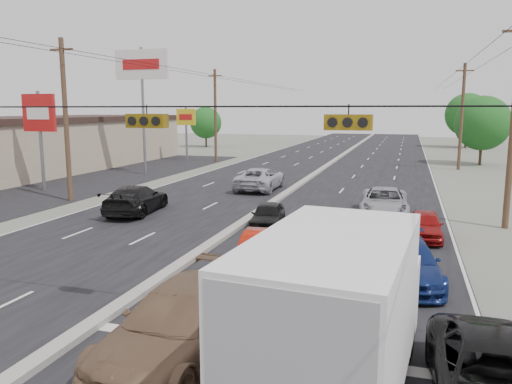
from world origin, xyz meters
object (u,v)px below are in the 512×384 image
queue_car_d (408,262)px  tree_right_mid (483,123)px  box_truck (339,317)px  utility_pole_left_c (215,115)px  oncoming_near (136,199)px  queue_car_a (268,216)px  tan_sedan (182,323)px  queue_car_e (425,225)px  pole_sign_far (186,121)px  red_sedan (263,252)px  queue_car_b (337,233)px  tree_left_far (206,123)px  oncoming_far (260,179)px  queue_car_c (384,203)px  utility_pole_left_b (66,120)px  pole_sign_billboard (142,73)px  tree_right_far (467,115)px  black_suv (498,383)px  pole_sign_mid (39,118)px  utility_pole_right_c (462,116)px

queue_car_d → tree_right_mid: bearing=72.3°
box_truck → queue_car_d: 7.98m
utility_pole_left_c → oncoming_near: bearing=-77.6°
queue_car_a → utility_pole_left_c: bearing=109.2°
tan_sedan → queue_car_e: tan_sedan is taller
pole_sign_far → red_sedan: pole_sign_far is taller
red_sedan → queue_car_b: size_ratio=0.92×
utility_pole_left_c → pole_sign_far: 3.57m
tree_left_far → oncoming_far: bearing=-62.1°
queue_car_c → oncoming_far: size_ratio=0.95×
utility_pole_left_b → oncoming_near: bearing=-19.6°
pole_sign_billboard → queue_car_c: size_ratio=2.03×
pole_sign_far → tree_right_far: tree_right_far is taller
pole_sign_far → queue_car_b: bearing=-56.0°
black_suv → pole_sign_mid: bearing=143.2°
tree_right_far → tan_sedan: 72.64m
queue_car_a → queue_car_b: queue_car_b is taller
oncoming_near → oncoming_far: 10.78m
utility_pole_right_c → queue_car_a: utility_pole_right_c is taller
tree_left_far → queue_car_e: tree_left_far is taller
utility_pole_left_b → tree_right_far: utility_pole_left_b is taller
black_suv → oncoming_near: size_ratio=0.97×
tan_sedan → queue_car_a: bearing=101.4°
queue_car_e → black_suv: bearing=-86.1°
pole_sign_far → queue_car_e: size_ratio=1.64×
box_truck → oncoming_near: 20.12m
pole_sign_far → oncoming_near: size_ratio=1.12×
tree_right_mid → queue_car_c: size_ratio=1.32×
utility_pole_left_c → queue_car_e: size_ratio=2.73×
pole_sign_billboard → tan_sedan: 35.09m
tree_right_far → queue_car_a: (-14.60, -58.36, -4.33)m
queue_car_e → oncoming_near: (-15.24, 1.21, 0.16)m
oncoming_near → oncoming_far: oncoming_far is taller
utility_pole_right_c → box_truck: utility_pole_right_c is taller
pole_sign_billboard → queue_car_b: pole_sign_billboard is taller
tan_sedan → red_sedan: tan_sedan is taller
oncoming_near → queue_car_e: bearing=168.3°
black_suv → oncoming_near: bearing=137.6°
utility_pole_left_c → box_truck: (19.19, -42.22, -3.28)m
utility_pole_left_b → pole_sign_mid: 5.41m
utility_pole_left_c → queue_car_d: utility_pole_left_c is taller
queue_car_b → pole_sign_billboard: bearing=131.2°
queue_car_d → oncoming_far: (-10.24, 17.22, 0.10)m
utility_pole_left_c → queue_car_a: bearing=-63.9°
oncoming_far → utility_pole_left_b: bearing=36.8°
utility_pole_right_c → queue_car_b: 32.57m
queue_car_d → queue_car_e: (0.72, 6.11, -0.07)m
pole_sign_far → oncoming_far: pole_sign_far is taller
tree_right_far → box_truck: 72.89m
utility_pole_left_c → pole_sign_billboard: size_ratio=0.91×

